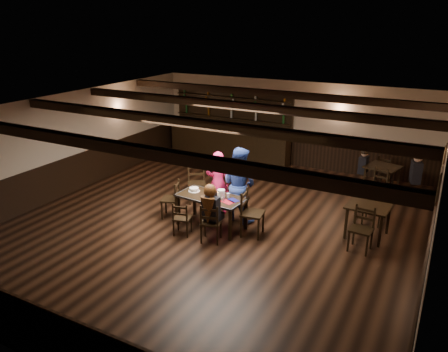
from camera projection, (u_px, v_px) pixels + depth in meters
The scene contains 25 objects.
ground at pixel (216, 223), 10.19m from camera, with size 10.00×10.00×0.00m, color black.
room_shell at pixel (217, 151), 9.62m from camera, with size 9.02×10.02×2.71m.
dining_table at pixel (211, 200), 9.81m from camera, with size 1.60×0.90×0.75m.
chair_near_left at pixel (181, 216), 9.47m from camera, with size 0.44×0.42×0.78m.
chair_near_right at pixel (210, 221), 9.15m from camera, with size 0.50×0.49×0.88m.
chair_end_left at pixel (174, 196), 10.35m from camera, with size 0.52×0.54×0.91m.
chair_end_right at pixel (249, 209), 9.48m from camera, with size 0.52×0.54×1.02m.
chair_far_pushed at pixel (197, 180), 11.29m from camera, with size 0.63×0.62×0.99m.
woman_pink at pixel (218, 183), 10.49m from camera, with size 0.57×0.38×1.57m, color #FC1F42.
man_blue at pixel (239, 184), 10.11m from camera, with size 0.86×0.67×1.78m, color navy.
seated_person at pixel (210, 205), 9.09m from camera, with size 0.36×0.54×0.87m.
cake at pixel (194, 190), 10.05m from camera, with size 0.27×0.27×0.09m.
plate_stack_a at pixel (209, 194), 9.72m from camera, with size 0.16×0.16×0.15m, color white.
plate_stack_b at pixel (221, 194), 9.66m from camera, with size 0.17×0.17×0.19m, color white.
tea_light at pixel (214, 195), 9.79m from camera, with size 0.05×0.05×0.06m.
salt_shaker at pixel (223, 199), 9.51m from camera, with size 0.03×0.03×0.08m, color silver.
pepper_shaker at pixel (223, 199), 9.51m from camera, with size 0.04×0.04×0.10m, color #A5A8AD.
drink_glass at pixel (228, 195), 9.69m from camera, with size 0.06×0.06×0.10m, color silver.
menu_red at pixel (228, 202), 9.48m from camera, with size 0.28×0.20×0.00m, color maroon.
menu_blue at pixel (233, 200), 9.56m from camera, with size 0.26×0.18×0.00m, color #101050.
bar_counter at pixel (230, 137), 14.77m from camera, with size 4.45×0.70×2.20m.
back_table_a at pixel (369, 209), 9.38m from camera, with size 0.93×0.93×0.75m.
back_table_b at pixel (383, 170), 11.79m from camera, with size 1.00×1.00×0.75m.
bg_patron_left at pixel (364, 161), 12.00m from camera, with size 0.23×0.35×0.69m.
bg_patron_right at pixel (417, 168), 11.27m from camera, with size 0.33×0.44×0.81m.
Camera 1 is at (4.47, -8.04, 4.51)m, focal length 35.00 mm.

